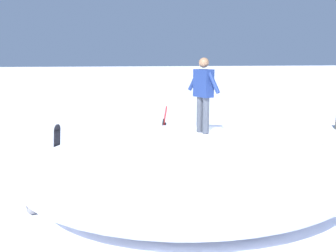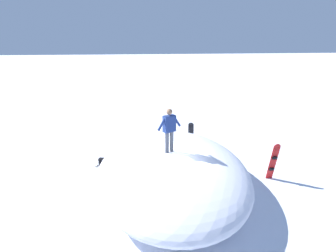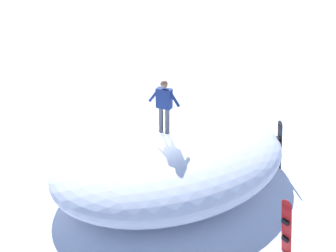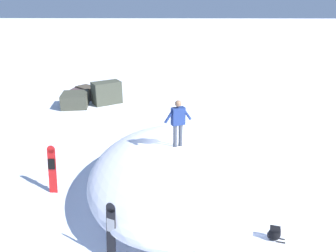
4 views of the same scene
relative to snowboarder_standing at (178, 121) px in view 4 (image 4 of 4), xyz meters
name	(u,v)px [view 4 (image 4 of 4)]	position (x,y,z in m)	size (l,w,h in m)	color
ground	(185,185)	(-0.28, -0.28, -2.64)	(240.00, 240.00, 0.00)	white
snow_mound	(174,171)	(0.14, 0.19, -1.79)	(7.59, 5.66, 1.71)	white
snowboarder_standing	(178,121)	(0.00, 0.00, 0.00)	(0.94, 0.49, 1.63)	#333842
snowboard_primary_upright	(111,231)	(1.71, 3.35, -1.76)	(0.33, 0.27, 1.70)	black
snowboard_secondary_upright	(52,168)	(4.38, 0.15, -1.76)	(0.31, 0.32, 1.71)	red
backpack_near	(274,234)	(-2.72, 2.57, -2.43)	(0.53, 0.34, 0.42)	black
rock_outcrop	(89,95)	(5.74, -10.28, -2.10)	(3.83, 3.43, 1.45)	#473638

